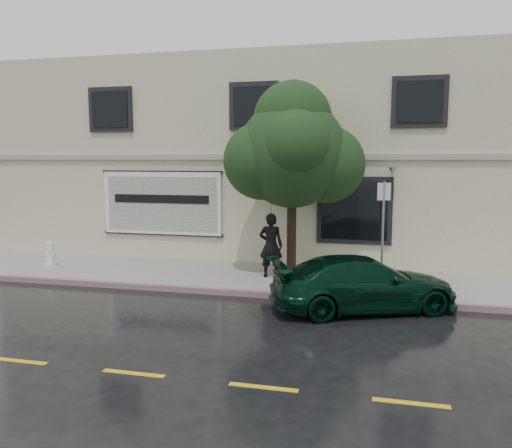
% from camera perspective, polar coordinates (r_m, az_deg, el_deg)
% --- Properties ---
extents(ground, '(90.00, 90.00, 0.00)m').
position_cam_1_polar(ground, '(11.87, -5.98, -9.91)').
color(ground, black).
rests_on(ground, ground).
extents(sidewalk, '(20.00, 3.50, 0.15)m').
position_cam_1_polar(sidewalk, '(14.84, -1.81, -6.04)').
color(sidewalk, '#9F9B96').
rests_on(sidewalk, ground).
extents(curb, '(20.00, 0.18, 0.16)m').
position_cam_1_polar(curb, '(13.21, -3.81, -7.74)').
color(curb, slate).
rests_on(curb, ground).
extents(road_marking, '(19.00, 0.12, 0.01)m').
position_cam_1_polar(road_marking, '(8.85, -13.80, -16.24)').
color(road_marking, gold).
rests_on(road_marking, ground).
extents(building, '(20.00, 8.12, 7.00)m').
position_cam_1_polar(building, '(20.04, 2.50, 7.32)').
color(building, beige).
rests_on(building, ground).
extents(billboard, '(4.30, 0.16, 2.20)m').
position_cam_1_polar(billboard, '(17.16, -10.73, 2.35)').
color(billboard, white).
rests_on(billboard, ground).
extents(car, '(4.76, 3.47, 1.27)m').
position_cam_1_polar(car, '(12.04, 12.17, -6.65)').
color(car, black).
rests_on(car, ground).
extents(pedestrian, '(0.69, 0.47, 1.86)m').
position_cam_1_polar(pedestrian, '(14.27, 1.71, -2.47)').
color(pedestrian, black).
rests_on(pedestrian, sidewalk).
extents(umbrella, '(1.22, 1.22, 0.71)m').
position_cam_1_polar(umbrella, '(14.11, 1.73, 2.68)').
color(umbrella, black).
rests_on(umbrella, pedestrian).
extents(street_tree, '(3.10, 3.10, 5.09)m').
position_cam_1_polar(street_tree, '(14.40, 4.17, 7.97)').
color(street_tree, '#2E2114').
rests_on(street_tree, sidewalk).
extents(fire_hydrant, '(0.33, 0.31, 0.79)m').
position_cam_1_polar(fire_hydrant, '(17.20, -22.44, -3.17)').
color(fire_hydrant, white).
rests_on(fire_hydrant, sidewalk).
extents(sign_pole, '(0.34, 0.09, 2.82)m').
position_cam_1_polar(sign_pole, '(13.43, 14.31, -0.10)').
color(sign_pole, gray).
rests_on(sign_pole, sidewalk).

